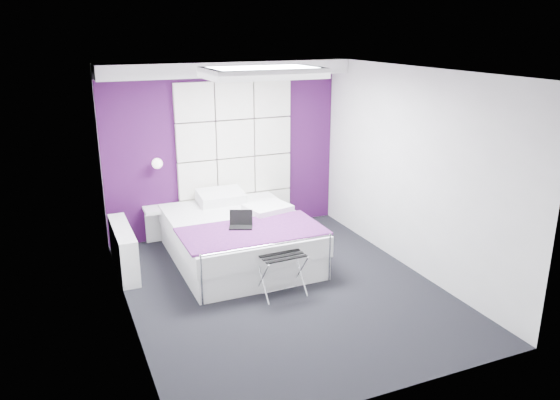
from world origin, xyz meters
The scene contains 15 objects.
floor centered at (0.00, 0.00, 0.00)m, with size 4.40×4.40×0.00m, color black.
ceiling centered at (0.00, 0.00, 2.60)m, with size 4.40×4.40×0.00m, color white.
wall_back centered at (0.00, 2.20, 1.30)m, with size 3.60×3.60×0.00m, color silver.
wall_left centered at (-1.80, 0.00, 1.30)m, with size 4.40×4.40×0.00m, color silver.
wall_right centered at (1.80, 0.00, 1.30)m, with size 4.40×4.40×0.00m, color silver.
accent_wall centered at (0.00, 2.19, 1.30)m, with size 3.58×0.02×2.58m, color #390E3E.
soffit centered at (0.00, 1.95, 2.50)m, with size 3.58×0.50×0.20m, color white.
headboard centered at (0.15, 2.14, 1.17)m, with size 1.80×0.08×2.30m, color silver, non-canonical shape.
skylight centered at (0.00, 0.60, 2.55)m, with size 1.36×0.86×0.12m, color white, non-canonical shape.
wall_lamp centered at (-1.05, 2.06, 1.22)m, with size 0.15×0.15×0.15m, color white.
radiator centered at (-1.69, 1.30, 0.30)m, with size 0.22×1.20×0.60m, color white.
bed centered at (-0.20, 1.06, 0.32)m, with size 1.80×2.17×0.76m.
nightstand centered at (-1.06, 2.02, 0.54)m, with size 0.44×0.34×0.05m, color white.
luggage_rack centered at (-0.07, -0.12, 0.26)m, with size 0.52×0.38×0.51m.
laptop centered at (-0.30, 0.69, 0.67)m, with size 0.29×0.21×0.21m.
Camera 1 is at (-2.41, -5.53, 3.05)m, focal length 35.00 mm.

